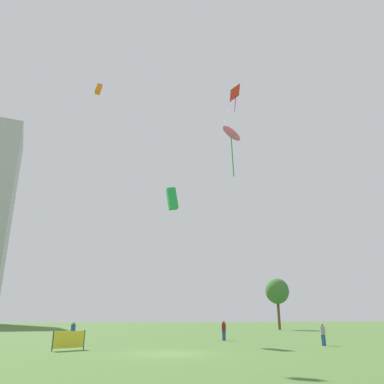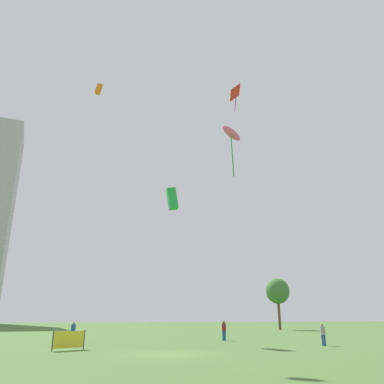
{
  "view_description": "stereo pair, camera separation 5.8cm",
  "coord_description": "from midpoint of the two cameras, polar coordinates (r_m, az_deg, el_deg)",
  "views": [
    {
      "loc": [
        -4.17,
        -24.02,
        2.09
      ],
      "look_at": [
        2.96,
        6.94,
        12.63
      ],
      "focal_mm": 35.27,
      "sensor_mm": 36.0,
      "label": 1
    },
    {
      "loc": [
        -4.12,
        -24.04,
        2.09
      ],
      "look_at": [
        2.96,
        6.94,
        12.63
      ],
      "focal_mm": 35.27,
      "sensor_mm": 36.0,
      "label": 2
    }
  ],
  "objects": [
    {
      "name": "ground",
      "position": [
        24.47,
        -3.33,
        -23.23
      ],
      "size": [
        280.0,
        280.0,
        0.0
      ],
      "primitive_type": "plane",
      "color": "#476B30"
    },
    {
      "name": "person_standing_0",
      "position": [
        37.66,
        4.89,
        -19.94
      ],
      "size": [
        0.39,
        0.39,
        1.74
      ],
      "rotation": [
        0.0,
        0.0,
        3.16
      ],
      "color": "#1E478C",
      "rests_on": "ground"
    },
    {
      "name": "person_standing_1",
      "position": [
        32.54,
        19.24,
        -19.46
      ],
      "size": [
        0.35,
        0.35,
        1.6
      ],
      "rotation": [
        0.0,
        0.0,
        5.82
      ],
      "color": "#1E478C",
      "rests_on": "ground"
    },
    {
      "name": "person_standing_2",
      "position": [
        35.66,
        -17.49,
        -19.33
      ],
      "size": [
        0.38,
        0.38,
        1.72
      ],
      "rotation": [
        0.0,
        0.0,
        3.74
      ],
      "color": "tan",
      "rests_on": "ground"
    },
    {
      "name": "kite_flying_0",
      "position": [
        38.43,
        -13.97,
        14.68
      ],
      "size": [
        5.81,
        4.75,
        23.5
      ],
      "color": "silver",
      "rests_on": "ground"
    },
    {
      "name": "kite_flying_1",
      "position": [
        34.04,
        6.05,
        8.68
      ],
      "size": [
        5.85,
        1.89,
        18.18
      ],
      "color": "silver",
      "rests_on": "ground"
    },
    {
      "name": "kite_flying_2",
      "position": [
        38.82,
        -2.98,
        -1.04
      ],
      "size": [
        11.67,
        1.59,
        14.8
      ],
      "color": "silver",
      "rests_on": "ground"
    },
    {
      "name": "kite_flying_3",
      "position": [
        53.16,
        6.42,
        14.27
      ],
      "size": [
        12.05,
        2.25,
        31.94
      ],
      "color": "silver",
      "rests_on": "ground"
    },
    {
      "name": "park_tree_0",
      "position": [
        69.64,
        12.84,
        -14.43
      ],
      "size": [
        4.06,
        4.06,
        8.55
      ],
      "color": "brown",
      "rests_on": "ground"
    },
    {
      "name": "event_banner",
      "position": [
        27.87,
        -18.07,
        -20.46
      ],
      "size": [
        1.98,
        1.17,
        1.24
      ],
      "color": "#4C4C4C",
      "rests_on": "ground"
    }
  ]
}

